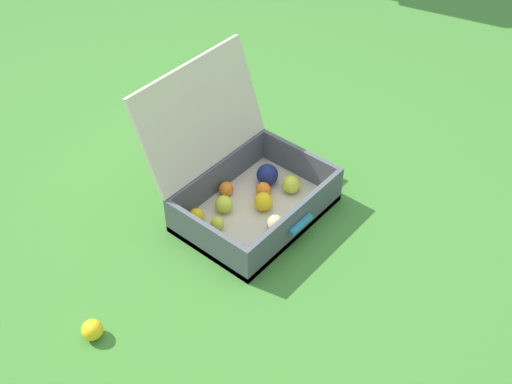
{
  "coord_description": "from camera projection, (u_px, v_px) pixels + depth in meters",
  "views": [
    {
      "loc": [
        -1.33,
        -1.16,
        1.66
      ],
      "look_at": [
        -0.03,
        -0.07,
        0.11
      ],
      "focal_mm": 45.73,
      "sensor_mm": 36.0,
      "label": 1
    }
  ],
  "objects": [
    {
      "name": "ground_plane",
      "position": [
        246.0,
        201.0,
        2.42
      ],
      "size": [
        16.0,
        16.0,
        0.0
      ],
      "primitive_type": "plane",
      "color": "#3D7A2D"
    },
    {
      "name": "stray_ball_on_grass",
      "position": [
        92.0,
        330.0,
        1.95
      ],
      "size": [
        0.07,
        0.07,
        0.07
      ],
      "primitive_type": "sphere",
      "color": "yellow",
      "rests_on": "ground"
    },
    {
      "name": "open_suitcase",
      "position": [
        243.0,
        182.0,
        2.32
      ],
      "size": [
        0.53,
        0.53,
        0.51
      ],
      "color": "beige",
      "rests_on": "ground"
    }
  ]
}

